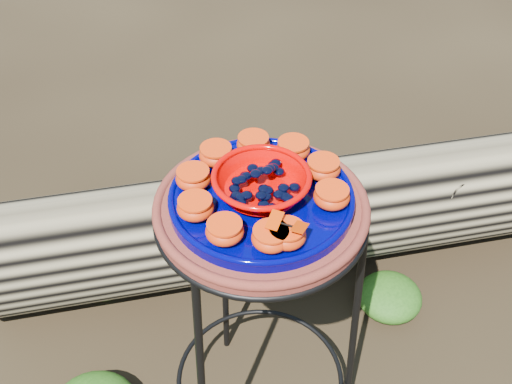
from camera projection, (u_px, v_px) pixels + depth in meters
name	position (u px, v px, depth m)	size (l,w,h in m)	color
plant_stand	(260.00, 328.00, 1.43)	(0.44, 0.44, 0.70)	black
terracotta_saucer	(261.00, 210.00, 1.19)	(0.39, 0.39, 0.03)	#582517
cobalt_plate	(261.00, 199.00, 1.17)	(0.34, 0.34, 0.02)	#00003A
red_bowl	(261.00, 185.00, 1.15)	(0.17, 0.17, 0.05)	#D30200
glass_gems	(261.00, 170.00, 1.12)	(0.13, 0.13, 0.02)	black
orange_half_0	(287.00, 235.00, 1.06)	(0.07, 0.07, 0.04)	red
orange_half_1	(332.00, 197.00, 1.13)	(0.07, 0.07, 0.04)	red
orange_half_2	(323.00, 168.00, 1.19)	(0.07, 0.07, 0.04)	red
orange_half_3	(293.00, 149.00, 1.23)	(0.07, 0.07, 0.04)	red
orange_half_4	(253.00, 144.00, 1.24)	(0.07, 0.07, 0.04)	red
orange_half_5	(216.00, 155.00, 1.22)	(0.07, 0.07, 0.04)	red
orange_half_6	(193.00, 178.00, 1.17)	(0.07, 0.07, 0.04)	red
orange_half_7	(195.00, 208.00, 1.11)	(0.07, 0.07, 0.04)	red
orange_half_8	(225.00, 231.00, 1.07)	(0.07, 0.07, 0.04)	red
orange_half_9	(271.00, 238.00, 1.06)	(0.07, 0.07, 0.04)	red
butterfly	(287.00, 225.00, 1.04)	(0.08, 0.05, 0.01)	#CF3000
driftwood_log	(280.00, 218.00, 1.96)	(1.75, 0.46, 0.33)	black
foliage_right	(390.00, 296.00, 1.88)	(0.19, 0.19, 0.09)	#1C430F
foliage_back	(103.00, 252.00, 1.96)	(0.34, 0.34, 0.17)	#1C430F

